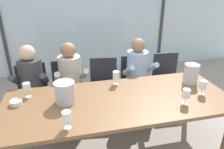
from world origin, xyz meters
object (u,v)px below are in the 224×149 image
at_px(chair_right_of_center, 135,79).
at_px(wine_glass_by_left_taster, 116,76).
at_px(dining_table, 119,104).
at_px(person_charcoal_jacket, 31,83).
at_px(tasting_bowl, 16,102).
at_px(person_pale_blue_shirt, 139,73).
at_px(wine_glass_by_right_taster, 67,117).
at_px(ice_bucket_primary, 65,92).
at_px(chair_left_of_center, 67,85).
at_px(chair_center, 104,82).
at_px(chair_near_curtain, 33,90).
at_px(chair_near_window_right, 167,76).
at_px(wine_glass_near_bucket, 203,85).
at_px(ice_bucket_secondary, 191,73).
at_px(wine_glass_center_pour, 186,94).
at_px(wine_glass_spare_empty, 27,88).
at_px(person_beige_jumper, 71,79).

distance_m(chair_right_of_center, wine_glass_by_left_taster, 0.80).
bearing_deg(dining_table, person_charcoal_jacket, 142.86).
bearing_deg(wine_glass_by_left_taster, tasting_bowl, -168.64).
height_order(person_pale_blue_shirt, wine_glass_by_right_taster, person_pale_blue_shirt).
bearing_deg(chair_right_of_center, ice_bucket_primary, -140.39).
bearing_deg(chair_left_of_center, chair_center, -4.53).
xyz_separation_m(chair_near_curtain, person_pale_blue_shirt, (1.56, -0.13, 0.17)).
distance_m(chair_near_curtain, wine_glass_by_right_taster, 1.42).
relative_size(chair_center, wine_glass_by_right_taster, 5.02).
relative_size(chair_near_window_right, wine_glass_near_bucket, 5.02).
height_order(chair_center, ice_bucket_secondary, ice_bucket_secondary).
xyz_separation_m(chair_left_of_center, wine_glass_by_left_taster, (0.61, -0.58, 0.35)).
height_order(wine_glass_near_bucket, wine_glass_by_right_taster, same).
bearing_deg(chair_left_of_center, chair_near_window_right, -3.44).
bearing_deg(chair_near_window_right, ice_bucket_primary, -149.80).
height_order(chair_right_of_center, tasting_bowl, chair_right_of_center).
height_order(dining_table, wine_glass_center_pour, wine_glass_center_pour).
xyz_separation_m(person_pale_blue_shirt, wine_glass_by_left_taster, (-0.46, -0.41, 0.18)).
relative_size(wine_glass_center_pour, wine_glass_by_right_taster, 1.00).
xyz_separation_m(person_pale_blue_shirt, ice_bucket_primary, (-1.11, -0.71, 0.19)).
bearing_deg(chair_left_of_center, person_charcoal_jacket, -163.44).
height_order(chair_near_curtain, wine_glass_spare_empty, wine_glass_spare_empty).
height_order(chair_left_of_center, wine_glass_by_left_taster, wine_glass_by_left_taster).
height_order(dining_table, chair_left_of_center, chair_left_of_center).
relative_size(chair_left_of_center, wine_glass_spare_empty, 5.02).
xyz_separation_m(chair_near_window_right, wine_glass_by_left_taster, (-1.01, -0.55, 0.35)).
xyz_separation_m(dining_table, wine_glass_spare_empty, (-1.00, 0.28, 0.18)).
bearing_deg(person_charcoal_jacket, person_pale_blue_shirt, 2.11).
xyz_separation_m(tasting_bowl, wine_glass_near_bucket, (2.07, -0.25, 0.10)).
xyz_separation_m(chair_center, ice_bucket_secondary, (1.00, -0.74, 0.37)).
height_order(wine_glass_center_pour, wine_glass_by_right_taster, same).
xyz_separation_m(chair_right_of_center, wine_glass_by_right_taster, (-1.10, -1.31, 0.35)).
relative_size(ice_bucket_secondary, wine_glass_by_left_taster, 1.48).
height_order(ice_bucket_primary, tasting_bowl, ice_bucket_primary).
height_order(chair_near_curtain, person_beige_jumper, person_beige_jumper).
height_order(wine_glass_by_left_taster, wine_glass_spare_empty, same).
bearing_deg(person_beige_jumper, person_charcoal_jacket, 175.49).
relative_size(person_pale_blue_shirt, tasting_bowl, 9.29).
xyz_separation_m(chair_center, person_pale_blue_shirt, (0.52, -0.15, 0.17)).
height_order(chair_near_window_right, person_pale_blue_shirt, person_pale_blue_shirt).
distance_m(chair_left_of_center, wine_glass_by_right_taster, 1.38).
bearing_deg(person_pale_blue_shirt, ice_bucket_secondary, -54.82).
xyz_separation_m(person_charcoal_jacket, ice_bucket_secondary, (2.04, -0.59, 0.19)).
bearing_deg(chair_left_of_center, ice_bucket_primary, -94.66).
height_order(person_charcoal_jacket, ice_bucket_primary, person_charcoal_jacket).
relative_size(person_charcoal_jacket, wine_glass_by_left_taster, 6.86).
height_order(chair_center, wine_glass_center_pour, wine_glass_center_pour).
relative_size(wine_glass_near_bucket, wine_glass_spare_empty, 1.00).
distance_m(chair_center, chair_near_window_right, 1.06).
bearing_deg(ice_bucket_primary, wine_glass_near_bucket, -6.77).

